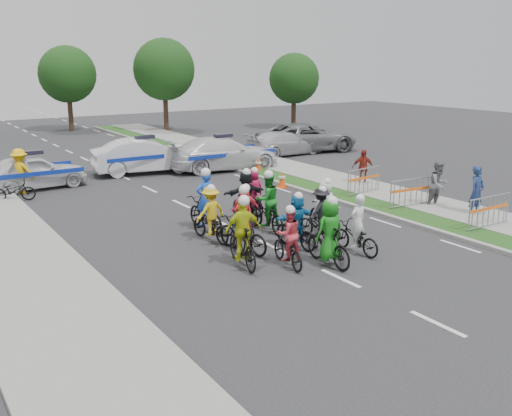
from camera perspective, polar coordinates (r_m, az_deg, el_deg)
ground at (r=14.43m, az=8.44°, el=-7.00°), size 90.00×90.00×0.00m
curb_right at (r=21.21m, az=9.86°, el=0.18°), size 0.20×60.00×0.12m
grass_strip at (r=21.69m, az=11.22°, el=0.42°), size 1.20×60.00×0.11m
sidewalk_right at (r=22.95m, az=14.45°, el=1.04°), size 2.40×60.00×0.13m
sidewalk_left at (r=16.03m, az=-22.37°, el=-5.50°), size 3.00×60.00×0.13m
rider_0 at (r=16.16m, az=9.99°, el=-2.53°), size 0.65×1.71×1.72m
rider_1 at (r=15.05m, az=7.31°, el=-3.05°), size 0.82×1.83×1.90m
rider_2 at (r=14.94m, az=3.21°, el=-3.52°), size 0.86×1.71×1.67m
rider_3 at (r=14.85m, az=-1.35°, el=-3.14°), size 1.04×1.92×1.95m
rider_4 at (r=17.22m, az=6.41°, el=-1.03°), size 1.00×1.71×1.67m
rider_5 at (r=16.32m, az=4.05°, el=-1.64°), size 1.38×1.65×1.68m
rider_6 at (r=16.02m, az=-1.35°, el=-2.18°), size 1.01×2.01×1.96m
rider_7 at (r=17.96m, az=6.86°, el=-0.29°), size 0.79×1.71×1.75m
rider_8 at (r=17.98m, az=1.11°, el=-0.02°), size 0.86×1.97×1.97m
rider_9 at (r=17.23m, az=-1.14°, el=-0.91°), size 0.91×1.68×1.71m
rider_10 at (r=17.02m, az=-4.58°, el=-1.07°), size 1.04×1.78×1.75m
rider_11 at (r=18.80m, az=-1.06°, el=0.80°), size 1.51×1.80×1.86m
rider_12 at (r=18.09m, az=-5.10°, el=-0.19°), size 0.74×2.01×2.04m
rider_13 at (r=19.91m, az=-0.29°, el=1.24°), size 0.76×1.65×1.69m
police_car_0 at (r=25.59m, az=-21.37°, el=3.39°), size 4.43×2.12×1.46m
police_car_1 at (r=27.74m, az=-10.98°, el=5.13°), size 5.21×2.58×1.64m
police_car_2 at (r=28.14m, az=-3.26°, el=5.47°), size 5.80×3.03×1.60m
civilian_sedan at (r=32.52m, az=2.83°, el=6.48°), size 4.66×2.02×1.34m
civilian_suv at (r=33.92m, az=5.17°, el=7.06°), size 6.37×3.79×1.66m
spectator_0 at (r=21.00m, az=21.20°, el=1.56°), size 0.68×0.48×1.77m
spectator_1 at (r=21.76m, az=17.80°, el=2.23°), size 0.86×0.68×1.73m
spectator_2 at (r=24.92m, az=10.63°, el=4.00°), size 0.98×0.81×1.57m
marshal_hiviz at (r=24.88m, az=-22.50°, el=3.42°), size 1.35×1.25×1.83m
barrier_0 at (r=19.51m, az=22.25°, el=-0.48°), size 2.01×0.53×1.12m
barrier_1 at (r=21.41m, az=15.23°, el=1.39°), size 2.04×0.68×1.12m
barrier_2 at (r=23.06m, az=10.72°, el=2.58°), size 2.05×0.75×1.12m
cone_0 at (r=24.16m, az=2.61°, el=2.84°), size 0.40×0.40×0.70m
cone_1 at (r=27.55m, az=0.23°, el=4.32°), size 0.40×0.40×0.70m
parked_bike at (r=23.69m, az=-23.11°, el=1.61°), size 1.68×0.91×0.84m
tree_1 at (r=43.83m, az=-9.17°, el=13.51°), size 4.55×4.55×6.82m
tree_2 at (r=44.99m, az=3.83°, el=12.78°), size 3.85×3.85×5.77m
tree_4 at (r=45.57m, az=-18.35°, el=12.56°), size 4.20×4.20×6.30m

